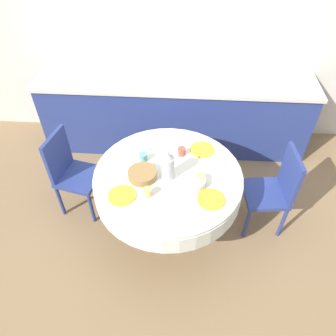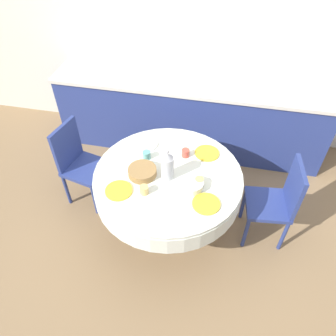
{
  "view_description": "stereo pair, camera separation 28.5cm",
  "coord_description": "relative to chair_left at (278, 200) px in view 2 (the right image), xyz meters",
  "views": [
    {
      "loc": [
        0.13,
        -2.02,
        2.84
      ],
      "look_at": [
        0.0,
        0.0,
        0.83
      ],
      "focal_mm": 35.0,
      "sensor_mm": 36.0,
      "label": 1
    },
    {
      "loc": [
        0.41,
        -1.98,
        2.84
      ],
      "look_at": [
        0.0,
        0.0,
        0.83
      ],
      "focal_mm": 35.0,
      "sensor_mm": 36.0,
      "label": 2
    }
  ],
  "objects": [
    {
      "name": "kitchen_counter",
      "position": [
        -1.01,
        1.23,
        -0.05
      ],
      "size": [
        3.24,
        0.64,
        0.93
      ],
      "color": "navy",
      "rests_on": "ground_plane"
    },
    {
      "name": "fruit_bowl",
      "position": [
        -0.78,
        -0.23,
        0.27
      ],
      "size": [
        0.2,
        0.2,
        0.07
      ],
      "primitive_type": "cylinder",
      "color": "silver",
      "rests_on": "dining_table"
    },
    {
      "name": "plate_far_right",
      "position": [
        -0.7,
        0.24,
        0.24
      ],
      "size": [
        0.23,
        0.23,
        0.01
      ],
      "primitive_type": "cylinder",
      "color": "yellow",
      "rests_on": "dining_table"
    },
    {
      "name": "ground_plane",
      "position": [
        -1.01,
        -0.11,
        -0.52
      ],
      "size": [
        12.0,
        12.0,
        0.0
      ],
      "primitive_type": "plane",
      "color": "#8E704C"
    },
    {
      "name": "plate_near_left",
      "position": [
        -1.38,
        -0.39,
        0.24
      ],
      "size": [
        0.23,
        0.23,
        0.01
      ],
      "primitive_type": "cylinder",
      "color": "yellow",
      "rests_on": "dining_table"
    },
    {
      "name": "cup_near_right",
      "position": [
        -0.72,
        -0.18,
        0.27
      ],
      "size": [
        0.07,
        0.07,
        0.08
      ],
      "primitive_type": "cylinder",
      "color": "#DBB766",
      "rests_on": "dining_table"
    },
    {
      "name": "cup_far_right",
      "position": [
        -0.9,
        0.16,
        0.27
      ],
      "size": [
        0.07,
        0.07,
        0.08
      ],
      "primitive_type": "cylinder",
      "color": "#CC4C3D",
      "rests_on": "dining_table"
    },
    {
      "name": "coffee_carafe",
      "position": [
        -1.01,
        -0.14,
        0.37
      ],
      "size": [
        0.11,
        0.11,
        0.31
      ],
      "color": "#B2B2B7",
      "rests_on": "dining_table"
    },
    {
      "name": "chair_left",
      "position": [
        0.0,
        0.0,
        0.0
      ],
      "size": [
        0.44,
        0.44,
        0.94
      ],
      "rotation": [
        0.0,
        0.0,
        -4.6
      ],
      "color": "navy",
      "rests_on": "ground_plane"
    },
    {
      "name": "bread_basket",
      "position": [
        -1.23,
        -0.16,
        0.27
      ],
      "size": [
        0.25,
        0.25,
        0.07
      ],
      "primitive_type": "cylinder",
      "color": "olive",
      "rests_on": "dining_table"
    },
    {
      "name": "chair_right",
      "position": [
        -2.0,
        0.11,
        0.0
      ],
      "size": [
        0.48,
        0.48,
        0.94
      ],
      "rotation": [
        0.0,
        0.0,
        -1.79
      ],
      "color": "navy",
      "rests_on": "ground_plane"
    },
    {
      "name": "plate_far_left",
      "position": [
        -1.3,
        0.24,
        0.24
      ],
      "size": [
        0.23,
        0.23,
        0.01
      ],
      "primitive_type": "cylinder",
      "color": "white",
      "rests_on": "dining_table"
    },
    {
      "name": "cup_far_left",
      "position": [
        -1.25,
        0.06,
        0.27
      ],
      "size": [
        0.07,
        0.07,
        0.08
      ],
      "primitive_type": "cylinder",
      "color": "#5BA39E",
      "rests_on": "dining_table"
    },
    {
      "name": "plate_near_right",
      "position": [
        -0.63,
        -0.38,
        0.24
      ],
      "size": [
        0.23,
        0.23,
        0.01
      ],
      "primitive_type": "cylinder",
      "color": "yellow",
      "rests_on": "dining_table"
    },
    {
      "name": "cup_near_left",
      "position": [
        -1.16,
        -0.36,
        0.27
      ],
      "size": [
        0.07,
        0.07,
        0.08
      ],
      "primitive_type": "cylinder",
      "color": "#DBB766",
      "rests_on": "dining_table"
    },
    {
      "name": "wall_back",
      "position": [
        -1.01,
        1.56,
        0.78
      ],
      "size": [
        7.0,
        0.05,
        2.6
      ],
      "color": "silver",
      "rests_on": "ground_plane"
    },
    {
      "name": "dining_table",
      "position": [
        -1.01,
        -0.11,
        0.11
      ],
      "size": [
        1.34,
        1.34,
        0.75
      ],
      "color": "brown",
      "rests_on": "ground_plane"
    }
  ]
}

